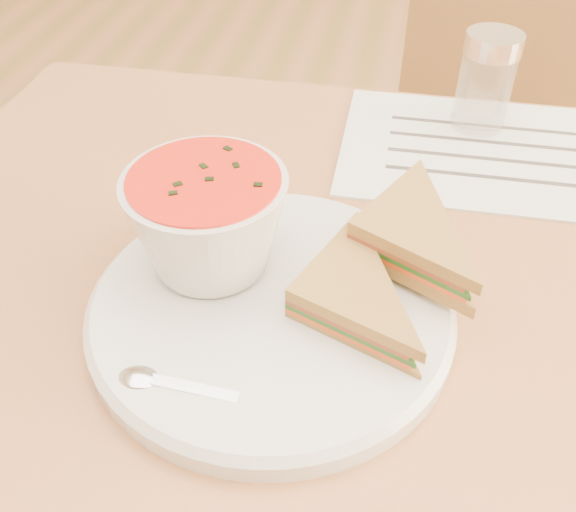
% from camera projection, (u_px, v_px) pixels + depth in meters
% --- Properties ---
extents(dining_table, '(1.00, 0.70, 0.75)m').
position_uv_depth(dining_table, '(372.00, 502.00, 0.79)').
color(dining_table, brown).
rests_on(dining_table, floor).
extents(chair_far, '(0.37, 0.37, 0.79)m').
position_uv_depth(chair_far, '(477.00, 242.00, 1.13)').
color(chair_far, brown).
rests_on(chair_far, floor).
extents(plate, '(0.30, 0.30, 0.02)m').
position_uv_depth(plate, '(271.00, 310.00, 0.51)').
color(plate, silver).
rests_on(plate, dining_table).
extents(soup_bowl, '(0.14, 0.14, 0.09)m').
position_uv_depth(soup_bowl, '(208.00, 226.00, 0.51)').
color(soup_bowl, silver).
rests_on(soup_bowl, plate).
extents(sandwich_half_a, '(0.15, 0.15, 0.03)m').
position_uv_depth(sandwich_half_a, '(285.00, 306.00, 0.48)').
color(sandwich_half_a, '#BA8E41').
rests_on(sandwich_half_a, plate).
extents(sandwich_half_b, '(0.16, 0.16, 0.04)m').
position_uv_depth(sandwich_half_b, '(347.00, 240.00, 0.52)').
color(sandwich_half_b, '#BA8E41').
rests_on(sandwich_half_b, plate).
extents(spoon, '(0.15, 0.04, 0.01)m').
position_uv_depth(spoon, '(199.00, 391.00, 0.44)').
color(spoon, silver).
rests_on(spoon, plate).
extents(paper_menu, '(0.31, 0.23, 0.00)m').
position_uv_depth(paper_menu, '(484.00, 151.00, 0.70)').
color(paper_menu, white).
rests_on(paper_menu, dining_table).
extents(condiment_shaker, '(0.07, 0.07, 0.11)m').
position_uv_depth(condiment_shaker, '(485.00, 83.00, 0.71)').
color(condiment_shaker, silver).
rests_on(condiment_shaker, dining_table).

